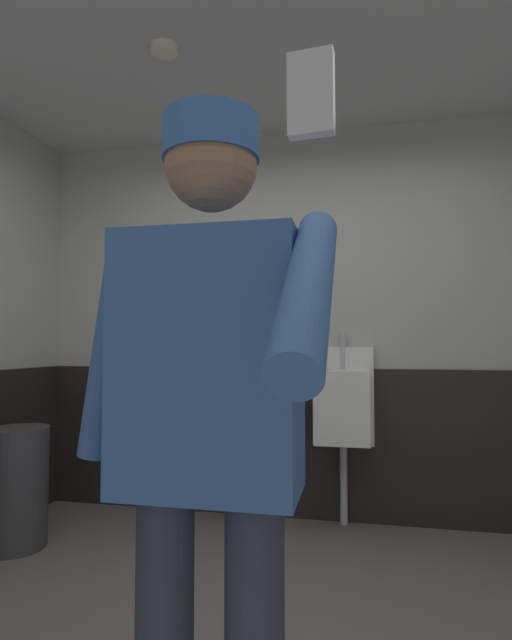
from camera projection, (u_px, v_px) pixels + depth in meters
The scene contains 9 objects.
wall_back at pixel (303, 321), 3.40m from camera, with size 4.36×0.12×2.66m, color #B2B2AD.
wainscot_band_back at pixel (302, 443), 3.28m from camera, with size 3.76×0.03×1.00m, color black.
downlight_far at pixel (164, 50), 2.43m from camera, with size 0.14×0.14×0.03m, color white.
urinal_left at pixel (229, 402), 3.25m from camera, with size 0.40×0.34×1.24m.
urinal_middle at pixel (342, 405), 3.09m from camera, with size 0.40×0.34×1.24m.
privacy_divider_panel at pixel (283, 378), 3.11m from camera, with size 0.04×0.40×0.90m, color #4C4C51.
person at pixel (209, 405), 1.16m from camera, with size 0.65×0.60×1.72m.
cell_phone at pixel (311, 94), 0.63m from camera, with size 0.06×0.02×0.11m, color silver.
trash_bin at pixel (17, 487), 2.79m from camera, with size 0.34×0.34×0.68m, color #38383D.
Camera 1 is at (0.38, -1.61, 1.16)m, focal length 27.20 mm.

